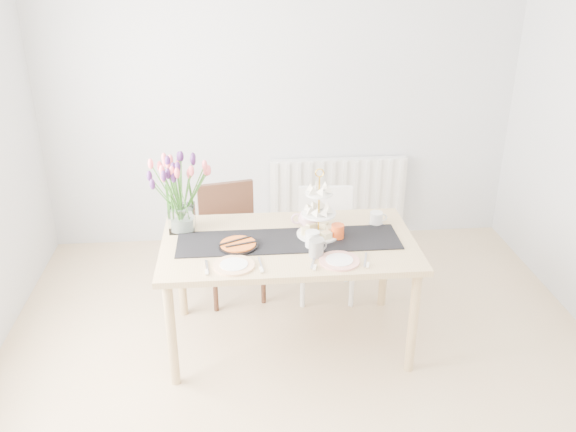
{
  "coord_description": "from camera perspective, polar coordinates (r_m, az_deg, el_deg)",
  "views": [
    {
      "loc": [
        -0.38,
        -2.76,
        2.49
      ],
      "look_at": [
        -0.08,
        0.61,
        0.95
      ],
      "focal_mm": 38.0,
      "sensor_mm": 36.0,
      "label": 1
    }
  ],
  "objects": [
    {
      "name": "dining_table",
      "position": [
        3.88,
        0.06,
        -3.38
      ],
      "size": [
        1.6,
        0.9,
        0.75
      ],
      "color": "tan",
      "rests_on": "ground"
    },
    {
      "name": "mug_grey",
      "position": [
        3.65,
        2.66,
        -3.01
      ],
      "size": [
        0.12,
        0.12,
        0.11
      ],
      "primitive_type": "cylinder",
      "rotation": [
        0.0,
        0.0,
        0.5
      ],
      "color": "gray",
      "rests_on": "dining_table"
    },
    {
      "name": "tulip_vase",
      "position": [
        3.92,
        -10.13,
        3.1
      ],
      "size": [
        0.61,
        0.61,
        0.51
      ],
      "rotation": [
        0.0,
        0.0,
        0.04
      ],
      "color": "silver",
      "rests_on": "dining_table"
    },
    {
      "name": "chair_white",
      "position": [
        4.58,
        3.54,
        -1.71
      ],
      "size": [
        0.43,
        0.43,
        0.81
      ],
      "rotation": [
        0.0,
        0.0,
        -0.07
      ],
      "color": "white",
      "rests_on": "ground"
    },
    {
      "name": "tart_tin",
      "position": [
        3.77,
        -4.68,
        -2.76
      ],
      "size": [
        0.25,
        0.25,
        0.03
      ],
      "rotation": [
        0.0,
        0.0,
        0.05
      ],
      "color": "black",
      "rests_on": "dining_table"
    },
    {
      "name": "mug_white",
      "position": [
        3.75,
        2.29,
        -2.21
      ],
      "size": [
        0.11,
        0.11,
        0.11
      ],
      "primitive_type": "cylinder",
      "rotation": [
        0.0,
        0.0,
        -0.37
      ],
      "color": "white",
      "rests_on": "dining_table"
    },
    {
      "name": "plate_right",
      "position": [
        3.61,
        4.82,
        -4.21
      ],
      "size": [
        0.3,
        0.3,
        0.01
      ],
      "primitive_type": "cylinder",
      "rotation": [
        0.0,
        0.0,
        -0.26
      ],
      "color": "white",
      "rests_on": "dining_table"
    },
    {
      "name": "room_shell",
      "position": [
        3.03,
        2.56,
        1.36
      ],
      "size": [
        4.5,
        4.5,
        4.5
      ],
      "color": "tan",
      "rests_on": "ground"
    },
    {
      "name": "table_runner",
      "position": [
        3.84,
        0.06,
        -2.32
      ],
      "size": [
        1.4,
        0.35,
        0.01
      ],
      "primitive_type": "cube",
      "color": "black",
      "rests_on": "dining_table"
    },
    {
      "name": "cream_jug",
      "position": [
        4.09,
        8.25,
        -0.22
      ],
      "size": [
        0.09,
        0.09,
        0.09
      ],
      "primitive_type": "cylinder",
      "rotation": [
        0.0,
        0.0,
        -0.05
      ],
      "color": "silver",
      "rests_on": "dining_table"
    },
    {
      "name": "cake_stand",
      "position": [
        3.87,
        2.88,
        -0.31
      ],
      "size": [
        0.28,
        0.28,
        0.41
      ],
      "rotation": [
        0.0,
        0.0,
        -0.25
      ],
      "color": "gold",
      "rests_on": "dining_table"
    },
    {
      "name": "mug_orange",
      "position": [
        3.87,
        4.66,
        -1.47
      ],
      "size": [
        0.11,
        0.11,
        0.1
      ],
      "primitive_type": "cylinder",
      "rotation": [
        0.0,
        0.0,
        0.87
      ],
      "color": "#FD541C",
      "rests_on": "dining_table"
    },
    {
      "name": "radiator",
      "position": [
        5.42,
        4.68,
        2.36
      ],
      "size": [
        1.2,
        0.08,
        0.6
      ],
      "primitive_type": "cube",
      "color": "white",
      "rests_on": "room_shell"
    },
    {
      "name": "chair_brown",
      "position": [
        4.57,
        -5.44,
        -1.52
      ],
      "size": [
        0.5,
        0.5,
        0.85
      ],
      "rotation": [
        0.0,
        0.0,
        0.22
      ],
      "color": "#371E14",
      "rests_on": "ground"
    },
    {
      "name": "plate_left",
      "position": [
        3.57,
        -5.08,
        -4.63
      ],
      "size": [
        0.27,
        0.27,
        0.01
      ],
      "primitive_type": "cylinder",
      "rotation": [
        0.0,
        0.0,
        0.11
      ],
      "color": "silver",
      "rests_on": "dining_table"
    },
    {
      "name": "teapot",
      "position": [
        4.0,
        1.91,
        -0.2
      ],
      "size": [
        0.22,
        0.18,
        0.14
      ],
      "primitive_type": null,
      "rotation": [
        0.0,
        0.0,
        0.02
      ],
      "color": "silver",
      "rests_on": "dining_table"
    }
  ]
}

